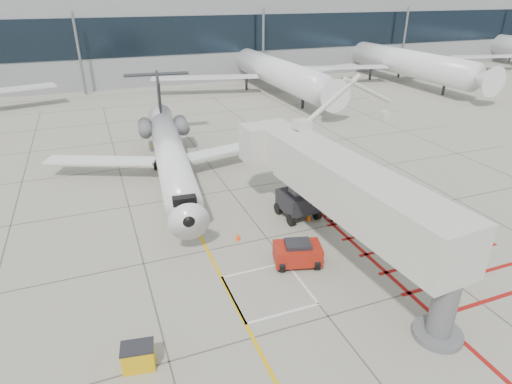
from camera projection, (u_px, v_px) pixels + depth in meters
name	position (u px, v px, depth m)	size (l,w,h in m)	color
ground_plane	(293.00, 272.00, 24.82)	(260.00, 260.00, 0.00)	gray
regional_jet	(172.00, 147.00, 33.71)	(21.69, 27.35, 7.17)	white
jet_bridge	(356.00, 202.00, 24.09)	(9.44, 19.93, 7.97)	silver
pushback_tug	(298.00, 252.00, 25.23)	(2.75, 1.72, 1.60)	#A51D0F
spill_bin	(138.00, 356.00, 18.35)	(1.35, 0.90, 1.17)	gold
baggage_cart	(339.00, 210.00, 30.57)	(1.85, 1.17, 1.17)	#535358
ground_power_unit	(344.00, 206.00, 30.54)	(2.19, 1.28, 1.73)	silver
cone_nose	(238.00, 236.00, 27.95)	(0.35, 0.35, 0.48)	#FF480D
cone_side	(309.00, 217.00, 30.33)	(0.39, 0.39, 0.54)	#EE520C
terminal_building	(186.00, 34.00, 84.05)	(180.00, 28.00, 14.00)	gray
terminal_glass_band	(204.00, 35.00, 71.79)	(180.00, 0.10, 6.00)	black
bg_aircraft_c	(269.00, 52.00, 66.75)	(36.58, 40.65, 12.19)	silver
bg_aircraft_d	(396.00, 44.00, 74.53)	(38.06, 42.29, 12.69)	silver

